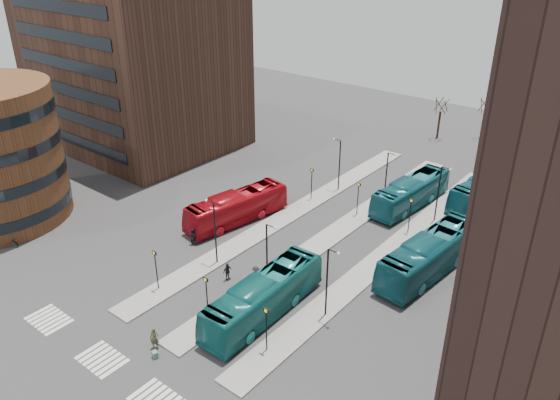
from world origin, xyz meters
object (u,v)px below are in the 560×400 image
Objects in this scene: commuter_c at (256,276)px; teal_bus_a at (264,297)px; commuter_a at (193,236)px; red_bus at (237,207)px; teal_bus_c at (430,254)px; teal_bus_b at (411,193)px; commuter_b at (227,271)px; suitcase at (155,355)px; bicycle_far at (11,242)px; teal_bus_d at (491,189)px; traveller at (155,338)px.

teal_bus_a is at bearing 60.33° from commuter_c.
commuter_c is at bearing 174.08° from commuter_a.
teal_bus_c is (19.63, 3.80, 0.18)m from red_bus.
teal_bus_b is 7.20× the size of commuter_b.
teal_bus_c is at bearing -50.84° from teal_bus_b.
teal_bus_c is (10.36, 22.34, 1.54)m from suitcase.
teal_bus_c is 7.66× the size of commuter_a.
red_bus is 0.90× the size of teal_bus_c.
teal_bus_c is 7.90× the size of commuter_b.
bicycle_far is (-22.53, -10.04, -0.42)m from commuter_c.
commuter_c reaches higher than commuter_a.
commuter_c is (9.12, -1.23, 0.04)m from commuter_a.
teal_bus_b reaches higher than commuter_a.
teal_bus_c is at bearing -79.07° from teal_bus_d.
red_bus is at bearing -89.78° from commuter_a.
suitcase is at bearing -160.24° from commuter_b.
suitcase is 0.05× the size of red_bus.
red_bus is 6.50× the size of bicycle_far.
teal_bus_c is 15.40m from commuter_c.
traveller reaches higher than suitcase.
teal_bus_d is 49.91m from bicycle_far.
traveller is (-0.74, 0.66, 0.64)m from suitcase.
teal_bus_c is at bearing 146.49° from commuter_c.
teal_bus_c is (7.49, 13.74, 0.10)m from teal_bus_a.
commuter_c reaches higher than commuter_b.
commuter_a is (-0.16, -6.04, -0.79)m from red_bus.
commuter_a is at bearing 160.99° from teal_bus_a.
red_bus is 27.94m from teal_bus_d.
commuter_b is 0.91× the size of bicycle_far.
commuter_c is at bearing -101.06° from teal_bus_d.
red_bus is (-9.27, 18.54, 1.36)m from suitcase.
traveller reaches higher than commuter_c.
commuter_a is at bearing -66.08° from bicycle_far.
commuter_a is at bearing 143.93° from suitcase.
bicycle_far is (-25.70, -7.37, -1.23)m from teal_bus_a.
teal_bus_d reaches higher than suitcase.
commuter_a is 0.95× the size of commuter_c.
commuter_b is 2.59m from commuter_c.
teal_bus_a is at bearing -90.14° from bicycle_far.
traveller is at bearing 8.06° from commuter_c.
traveller is at bearing 128.00° from commuter_a.
teal_bus_b reaches higher than commuter_c.
traveller is at bearing -107.63° from bicycle_far.
teal_bus_c is 22.12m from commuter_a.
bicycle_far is at bearing -124.12° from teal_bus_b.
bicycle_far is at bearing -165.40° from teal_bus_a.
teal_bus_a is at bearing -29.42° from red_bus.
commuter_a is at bearing -147.91° from teal_bus_c.
commuter_c is (2.39, 1.00, 0.07)m from commuter_b.
traveller is 1.02× the size of commuter_c.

